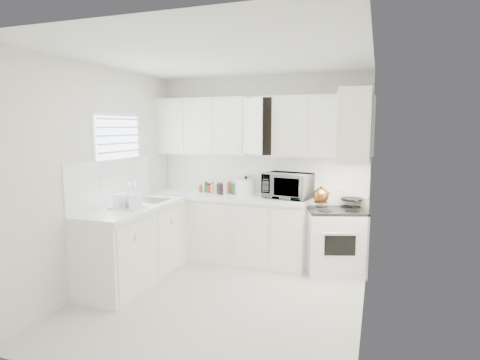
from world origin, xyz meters
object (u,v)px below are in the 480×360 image
at_px(tea_kettle, 321,194).
at_px(utensil_crock, 302,188).
at_px(microwave, 288,183).
at_px(dish_rack, 127,200).
at_px(rice_cooker, 246,186).
at_px(stove, 335,232).

distance_m(tea_kettle, utensil_crock, 0.26).
distance_m(microwave, dish_rack, 2.07).
xyz_separation_m(tea_kettle, utensil_crock, (-0.24, 0.05, 0.06)).
bearing_deg(microwave, tea_kettle, -10.36).
bearing_deg(dish_rack, tea_kettle, 29.42).
xyz_separation_m(utensil_crock, dish_rack, (-1.84, -1.17, -0.06)).
distance_m(tea_kettle, dish_rack, 2.36).
height_order(rice_cooker, dish_rack, rice_cooker).
xyz_separation_m(stove, utensil_crock, (-0.42, -0.11, 0.57)).
bearing_deg(stove, microwave, 161.17).
relative_size(tea_kettle, utensil_crock, 0.77).
xyz_separation_m(microwave, utensil_crock, (0.22, -0.13, -0.04)).
distance_m(tea_kettle, rice_cooker, 1.08).
bearing_deg(tea_kettle, microwave, 176.08).
bearing_deg(rice_cooker, tea_kettle, -9.58).
distance_m(rice_cooker, dish_rack, 1.67).
bearing_deg(stove, dish_rack, -167.67).
distance_m(stove, tea_kettle, 0.57).
xyz_separation_m(microwave, dish_rack, (-1.62, -1.29, -0.10)).
relative_size(microwave, dish_rack, 1.66).
bearing_deg(utensil_crock, tea_kettle, -12.55).
bearing_deg(utensil_crock, rice_cooker, 169.30).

